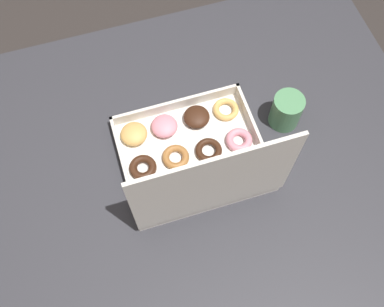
{
  "coord_description": "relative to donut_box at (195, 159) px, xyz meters",
  "views": [
    {
      "loc": [
        0.13,
        0.44,
        1.79
      ],
      "look_at": [
        -0.01,
        -0.01,
        0.78
      ],
      "focal_mm": 42.0,
      "sensor_mm": 36.0,
      "label": 1
    }
  ],
  "objects": [
    {
      "name": "donut_box",
      "position": [
        0.0,
        0.0,
        0.0
      ],
      "size": [
        0.35,
        0.3,
        0.31
      ],
      "color": "silver",
      "rests_on": "dining_table"
    },
    {
      "name": "dining_table",
      "position": [
        0.01,
        -0.02,
        -0.15
      ],
      "size": [
        1.24,
        0.95,
        0.76
      ],
      "color": "#2D2D33",
      "rests_on": "ground_plane"
    },
    {
      "name": "coffee_mug",
      "position": [
        -0.26,
        -0.06,
        -0.01
      ],
      "size": [
        0.08,
        0.08,
        0.09
      ],
      "color": "#4C8456",
      "rests_on": "dining_table"
    },
    {
      "name": "ground_plane",
      "position": [
        0.01,
        -0.02,
        -0.82
      ],
      "size": [
        8.0,
        8.0,
        0.0
      ],
      "primitive_type": "plane",
      "color": "#2D2826"
    }
  ]
}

